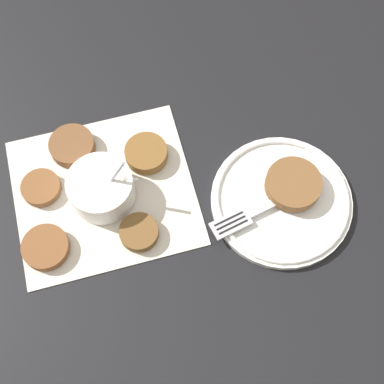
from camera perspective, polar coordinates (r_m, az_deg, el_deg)
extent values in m
plane|color=black|center=(0.84, -9.97, 0.41)|extent=(4.00, 4.00, 0.00)
cube|color=silver|center=(0.84, -9.38, 0.03)|extent=(0.30, 0.28, 0.00)
cylinder|color=white|center=(0.81, -9.65, 0.36)|extent=(0.10, 0.10, 0.05)
cylinder|color=#C65123|center=(0.82, -9.55, 0.10)|extent=(0.08, 0.08, 0.03)
cone|color=white|center=(0.79, -6.49, 1.28)|extent=(0.02, 0.02, 0.02)
cylinder|color=silver|center=(0.78, -8.48, 1.49)|extent=(0.05, 0.01, 0.09)
cylinder|color=brown|center=(0.85, -15.80, 0.45)|extent=(0.06, 0.06, 0.01)
cylinder|color=brown|center=(0.81, -15.35, -5.72)|extent=(0.07, 0.07, 0.02)
cylinder|color=brown|center=(0.87, -12.66, 4.82)|extent=(0.07, 0.07, 0.02)
cylinder|color=brown|center=(0.79, -5.67, -4.31)|extent=(0.06, 0.06, 0.02)
cylinder|color=brown|center=(0.84, -4.90, 4.12)|extent=(0.07, 0.07, 0.02)
cylinder|color=white|center=(0.83, 9.49, -0.93)|extent=(0.22, 0.22, 0.01)
torus|color=white|center=(0.82, 9.57, -0.73)|extent=(0.21, 0.21, 0.01)
cylinder|color=brown|center=(0.82, 10.75, 0.83)|extent=(0.08, 0.08, 0.02)
cube|color=silver|center=(0.81, 9.03, -0.95)|extent=(0.10, 0.04, 0.00)
cube|color=silver|center=(0.79, 4.17, -3.36)|extent=(0.07, 0.05, 0.00)
cube|color=black|center=(0.79, 3.93, -2.87)|extent=(0.05, 0.02, 0.00)
cube|color=black|center=(0.79, 4.18, -3.30)|extent=(0.05, 0.02, 0.00)
cube|color=black|center=(0.78, 4.43, -3.74)|extent=(0.05, 0.02, 0.00)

